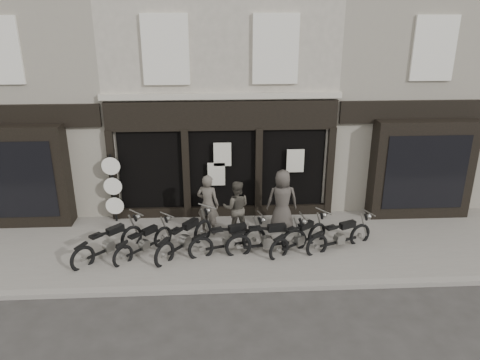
{
  "coord_description": "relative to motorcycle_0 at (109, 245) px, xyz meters",
  "views": [
    {
      "loc": [
        -0.2,
        -11.1,
        6.66
      ],
      "look_at": [
        0.48,
        1.6,
        1.84
      ],
      "focal_mm": 35.0,
      "sensor_mm": 36.0,
      "label": 1
    }
  ],
  "objects": [
    {
      "name": "neighbour_right",
      "position": [
        9.54,
        5.44,
        3.6
      ],
      "size": [
        5.6,
        6.73,
        8.34
      ],
      "color": "gray",
      "rests_on": "ground"
    },
    {
      "name": "man_left",
      "position": [
        2.72,
        1.23,
        0.61
      ],
      "size": [
        0.79,
        0.64,
        1.86
      ],
      "primitive_type": "imported",
      "rotation": [
        0.0,
        0.0,
        2.81
      ],
      "color": "#4D473F",
      "rests_on": "pavement"
    },
    {
      "name": "motorcycle_5",
      "position": [
        5.3,
        0.1,
        -0.02
      ],
      "size": [
        1.91,
        1.48,
        1.05
      ],
      "rotation": [
        0.0,
        0.0,
        0.61
      ],
      "color": "black",
      "rests_on": "ground"
    },
    {
      "name": "kerb",
      "position": [
        3.19,
        -1.7,
        -0.37
      ],
      "size": [
        30.0,
        0.25,
        0.13
      ],
      "primitive_type": "cube",
      "color": "gray",
      "rests_on": "ground_plane"
    },
    {
      "name": "motorcycle_4",
      "position": [
        4.38,
        -0.02,
        0.01
      ],
      "size": [
        2.34,
        0.71,
        1.13
      ],
      "rotation": [
        0.0,
        0.0,
        0.15
      ],
      "color": "black",
      "rests_on": "ground"
    },
    {
      "name": "motorcycle_0",
      "position": [
        0.0,
        0.0,
        0.0
      ],
      "size": [
        1.79,
        1.83,
        1.1
      ],
      "rotation": [
        0.0,
        0.0,
        0.8
      ],
      "color": "black",
      "rests_on": "ground"
    },
    {
      "name": "man_right",
      "position": [
        4.97,
        1.36,
        0.64
      ],
      "size": [
        0.94,
        0.62,
        1.91
      ],
      "primitive_type": "imported",
      "rotation": [
        0.0,
        0.0,
        3.13
      ],
      "color": "#3F3934",
      "rests_on": "pavement"
    },
    {
      "name": "pavement",
      "position": [
        3.19,
        0.45,
        -0.38
      ],
      "size": [
        30.0,
        4.2,
        0.12
      ],
      "primitive_type": "cube",
      "color": "slate",
      "rests_on": "ground_plane"
    },
    {
      "name": "central_building",
      "position": [
        3.19,
        5.5,
        3.64
      ],
      "size": [
        7.3,
        6.22,
        8.34
      ],
      "color": "#B4AA9A",
      "rests_on": "ground"
    },
    {
      "name": "motorcycle_1",
      "position": [
        0.95,
        0.08,
        -0.04
      ],
      "size": [
        1.58,
        1.69,
        1.0
      ],
      "rotation": [
        0.0,
        0.0,
        0.83
      ],
      "color": "black",
      "rests_on": "ground"
    },
    {
      "name": "motorcycle_6",
      "position": [
        6.46,
        0.1,
        -0.02
      ],
      "size": [
        2.07,
        1.14,
        1.06
      ],
      "rotation": [
        0.0,
        0.0,
        0.4
      ],
      "color": "black",
      "rests_on": "ground"
    },
    {
      "name": "ground_plane",
      "position": [
        3.19,
        -0.45,
        -0.44
      ],
      "size": [
        90.0,
        90.0,
        0.0
      ],
      "primitive_type": "plane",
      "color": "#2D2B28",
      "rests_on": "ground"
    },
    {
      "name": "advert_sign_post",
      "position": [
        -0.24,
        2.19,
        0.71
      ],
      "size": [
        0.57,
        0.37,
        2.35
      ],
      "rotation": [
        0.0,
        0.0,
        -0.01
      ],
      "color": "black",
      "rests_on": "ground"
    },
    {
      "name": "man_centre",
      "position": [
        3.56,
        1.15,
        0.52
      ],
      "size": [
        0.84,
        0.67,
        1.68
      ],
      "primitive_type": "imported",
      "rotation": [
        0.0,
        0.0,
        3.1
      ],
      "color": "#403C34",
      "rests_on": "pavement"
    },
    {
      "name": "motorcycle_2",
      "position": [
        2.08,
        0.16,
        0.01
      ],
      "size": [
        1.68,
        2.02,
        1.14
      ],
      "rotation": [
        0.0,
        0.0,
        0.91
      ],
      "color": "black",
      "rests_on": "ground"
    },
    {
      "name": "motorcycle_3",
      "position": [
        3.3,
        0.03,
        0.0
      ],
      "size": [
        2.23,
        1.0,
        1.1
      ],
      "rotation": [
        0.0,
        0.0,
        0.3
      ],
      "color": "black",
      "rests_on": "ground"
    },
    {
      "name": "neighbour_left",
      "position": [
        -3.16,
        5.44,
        3.6
      ],
      "size": [
        5.6,
        6.73,
        8.34
      ],
      "color": "gray",
      "rests_on": "ground"
    }
  ]
}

